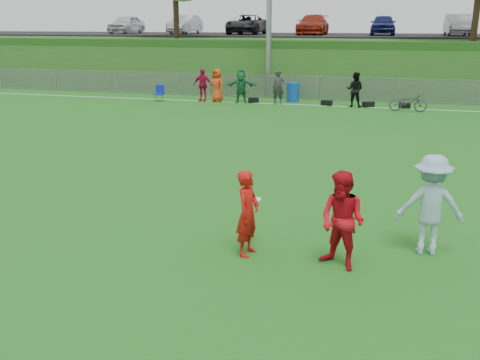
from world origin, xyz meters
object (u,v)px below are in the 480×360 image
(player_blue, at_px, (430,205))
(recycling_bin, at_px, (293,92))
(player_red_left, at_px, (248,213))
(player_red_center, at_px, (342,221))
(bicycle, at_px, (408,102))
(frisbee, at_px, (254,199))

(player_blue, relative_size, recycling_bin, 1.85)
(player_red_left, height_order, recycling_bin, player_red_left)
(player_red_center, height_order, bicycle, player_red_center)
(bicycle, bearing_deg, player_red_center, 178.34)
(frisbee, relative_size, recycling_bin, 0.26)
(player_blue, relative_size, frisbee, 7.15)
(player_blue, distance_m, frisbee, 3.16)
(frisbee, height_order, bicycle, frisbee)
(frisbee, distance_m, bicycle, 17.37)
(player_blue, distance_m, bicycle, 16.58)
(player_red_left, relative_size, player_red_center, 0.92)
(recycling_bin, bearing_deg, bicycle, -17.19)
(frisbee, bearing_deg, player_red_left, -92.75)
(player_blue, xyz_separation_m, recycling_bin, (-5.44, 18.34, -0.42))
(frisbee, height_order, recycling_bin, recycling_bin)
(player_red_left, relative_size, recycling_bin, 1.58)
(player_red_left, bearing_deg, player_blue, -63.44)
(player_red_center, bearing_deg, frisbee, -170.08)
(player_red_left, height_order, frisbee, player_red_left)
(player_red_center, bearing_deg, player_red_left, -155.66)
(player_red_left, xyz_separation_m, player_red_center, (1.67, -0.13, 0.07))
(player_red_center, xyz_separation_m, player_blue, (1.48, 1.02, 0.07))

